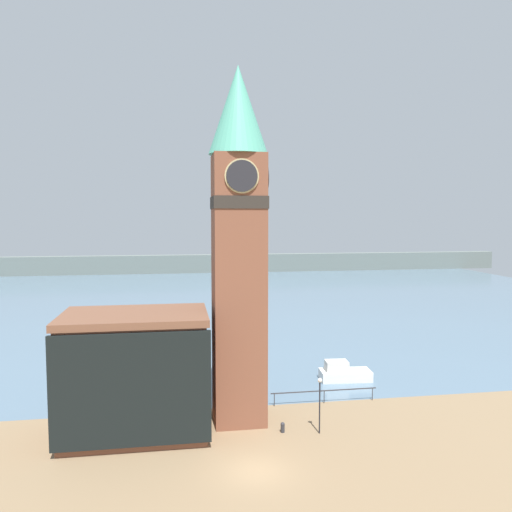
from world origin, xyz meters
name	(u,v)px	position (x,y,z in m)	size (l,w,h in m)	color
ground_plane	(256,471)	(0.00, 0.00, 0.00)	(160.00, 160.00, 0.00)	#846B4C
water	(200,295)	(0.00, 70.32, 0.00)	(160.00, 120.00, 0.00)	slate
far_shoreline	(193,264)	(0.00, 110.32, 2.50)	(180.00, 3.00, 5.00)	slate
pier_railing	(324,392)	(7.33, 10.07, 0.94)	(9.00, 0.08, 1.09)	#333338
clock_tower	(239,236)	(-0.06, 7.79, 13.99)	(4.34, 4.34, 26.31)	brown
pier_building	(136,373)	(-7.57, 6.67, 4.34)	(10.24, 6.93, 8.64)	brown
boat_near	(343,373)	(10.83, 15.47, 0.68)	(4.90, 2.49, 1.86)	silver
mooring_bollard_near	(283,427)	(2.75, 5.11, 0.40)	(0.30, 0.30, 0.74)	#2D2D33
lamp_post	(320,395)	(5.30, 4.53, 2.81)	(0.32, 0.32, 4.03)	black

